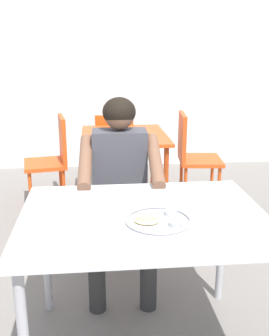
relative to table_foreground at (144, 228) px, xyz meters
The scene contains 9 objects.
back_wall 3.56m from the table_foreground, 91.29° to the left, with size 12.00×0.12×3.40m, color white.
table_foreground is the anchor object (origin of this frame).
thali_tray 0.14m from the table_foreground, 60.70° to the right, with size 0.30×0.30×0.03m.
chair_foreground 0.87m from the table_foreground, 94.22° to the left, with size 0.44×0.43×0.90m.
diner_foreground 0.64m from the table_foreground, 96.28° to the left, with size 0.50×0.56×1.20m.
table_background_red 1.97m from the table_foreground, 88.51° to the left, with size 0.80×0.92×0.71m.
chair_red_left 2.14m from the table_foreground, 107.09° to the left, with size 0.45×0.48×0.88m.
chair_red_right 2.07m from the table_foreground, 69.98° to the left, with size 0.44×0.47×0.90m.
chair_red_far 2.61m from the table_foreground, 89.97° to the left, with size 0.48×0.48×0.81m.
Camera 1 is at (-0.13, -1.70, 1.49)m, focal length 42.54 mm.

